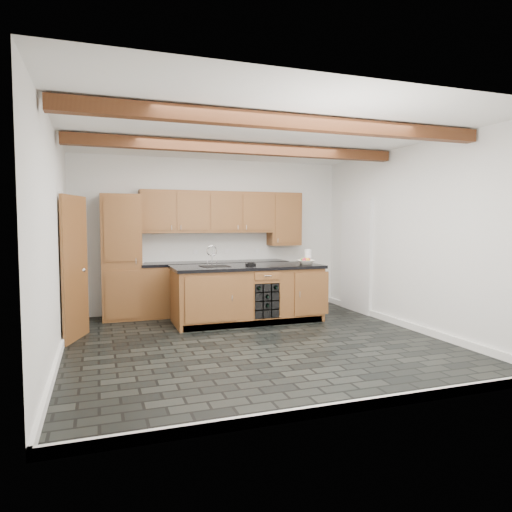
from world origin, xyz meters
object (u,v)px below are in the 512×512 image
(fruit_bowl, at_px, (306,262))
(paper_towel, at_px, (308,256))
(island, at_px, (248,293))
(kitchen_scale, at_px, (251,264))

(fruit_bowl, height_order, paper_towel, paper_towel)
(fruit_bowl, bearing_deg, island, 173.00)
(island, height_order, fruit_bowl, fruit_bowl)
(island, xyz_separation_m, kitchen_scale, (0.03, -0.04, 0.49))
(island, height_order, paper_towel, paper_towel)
(paper_towel, bearing_deg, fruit_bowl, -125.84)
(island, relative_size, fruit_bowl, 8.35)
(island, xyz_separation_m, fruit_bowl, (0.98, -0.12, 0.50))
(kitchen_scale, relative_size, paper_towel, 0.73)
(kitchen_scale, bearing_deg, paper_towel, -17.32)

